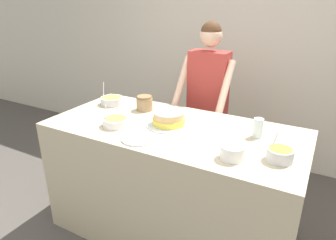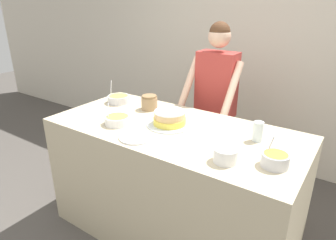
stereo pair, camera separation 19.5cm
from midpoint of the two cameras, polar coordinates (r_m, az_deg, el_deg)
name	(u,v)px [view 1 (the left image)]	position (r m, az deg, el deg)	size (l,w,h in m)	color
wall_back	(239,50)	(3.52, 11.84, 12.91)	(10.00, 0.05, 2.60)	beige
counter	(173,182)	(2.43, -1.44, -11.75)	(1.89, 0.89, 0.95)	#C6B793
person_baker	(208,92)	(2.85, 5.64, 5.29)	(0.49, 0.45, 1.66)	#2D2D38
cake	(169,119)	(2.22, -2.36, 0.19)	(0.34, 0.34, 0.11)	silver
frosting_bowl_orange	(280,154)	(1.82, 17.73, -6.29)	(0.16, 0.16, 0.15)	silver
frosting_bowl_white	(232,152)	(1.78, 9.13, -6.03)	(0.14, 0.14, 0.15)	white
frosting_bowl_yellow	(112,100)	(2.74, -12.69, 3.63)	(0.20, 0.20, 0.20)	silver
frosting_bowl_olive	(116,122)	(2.26, -12.37, -0.33)	(0.19, 0.19, 0.16)	white
drinking_glass	(258,128)	(2.08, 14.24, -1.52)	(0.07, 0.07, 0.13)	silver
ceramic_plate	(138,138)	(2.03, -8.39, -3.55)	(0.23, 0.23, 0.01)	silver
stoneware_jar	(145,103)	(2.54, -6.69, 3.16)	(0.14, 0.14, 0.12)	#9E7F5B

